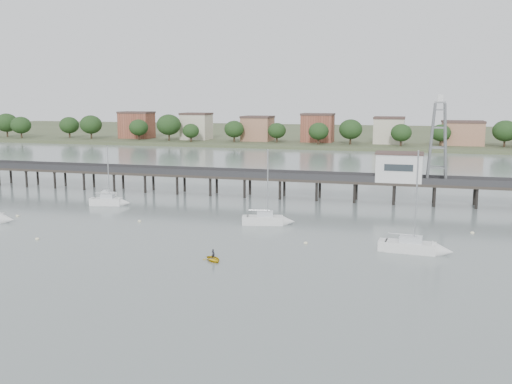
% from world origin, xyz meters
% --- Properties ---
extents(ground_plane, '(500.00, 500.00, 0.00)m').
position_xyz_m(ground_plane, '(0.00, 0.00, 0.00)').
color(ground_plane, slate).
rests_on(ground_plane, ground).
extents(pier, '(150.00, 5.00, 5.50)m').
position_xyz_m(pier, '(0.00, 60.00, 3.79)').
color(pier, '#2D2823').
rests_on(pier, ground).
extents(pier_building, '(8.40, 5.40, 5.30)m').
position_xyz_m(pier_building, '(25.00, 60.00, 6.67)').
color(pier_building, silver).
rests_on(pier_building, ground).
extents(lattice_tower, '(3.20, 3.20, 15.50)m').
position_xyz_m(lattice_tower, '(31.50, 60.00, 11.10)').
color(lattice_tower, slate).
rests_on(lattice_tower, ground).
extents(sailboat_b, '(6.79, 3.14, 10.99)m').
position_xyz_m(sailboat_b, '(-23.95, 44.39, 0.65)').
color(sailboat_b, silver).
rests_on(sailboat_b, ground).
extents(sailboat_d, '(8.32, 3.02, 13.48)m').
position_xyz_m(sailboat_d, '(28.81, 26.26, 0.64)').
color(sailboat_d, silver).
rests_on(sailboat_d, ground).
extents(sailboat_c, '(7.49, 3.71, 12.01)m').
position_xyz_m(sailboat_c, '(7.18, 36.92, 0.65)').
color(sailboat_c, silver).
rests_on(sailboat_c, ground).
extents(white_tender, '(3.41, 2.29, 1.23)m').
position_xyz_m(white_tender, '(-29.82, 53.18, 0.38)').
color(white_tender, silver).
rests_on(white_tender, ground).
extents(yellow_dinghy, '(1.88, 1.69, 2.76)m').
position_xyz_m(yellow_dinghy, '(5.13, 16.24, 0.00)').
color(yellow_dinghy, gold).
rests_on(yellow_dinghy, ground).
extents(dinghy_occupant, '(0.81, 1.25, 0.28)m').
position_xyz_m(dinghy_occupant, '(5.13, 16.24, 0.00)').
color(dinghy_occupant, black).
rests_on(dinghy_occupant, ground).
extents(mooring_buoys, '(70.45, 20.05, 0.39)m').
position_xyz_m(mooring_buoys, '(-3.65, 30.07, 0.08)').
color(mooring_buoys, '#FBF4C3').
rests_on(mooring_buoys, ground).
extents(far_shore, '(500.00, 170.00, 10.40)m').
position_xyz_m(far_shore, '(0.36, 239.58, 0.95)').
color(far_shore, '#475133').
rests_on(far_shore, ground).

